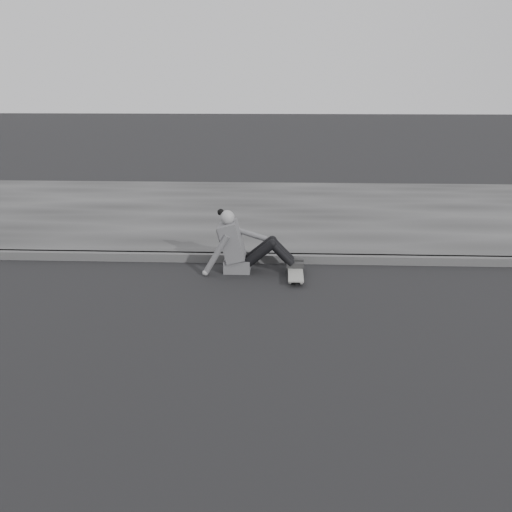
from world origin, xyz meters
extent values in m
cube|color=#464646|center=(0.00, 2.58, 0.06)|extent=(24.00, 0.16, 0.12)
cube|color=#363636|center=(0.00, 5.60, 0.06)|extent=(24.00, 6.00, 0.12)
cylinder|color=#A1A19C|center=(-2.68, 1.65, 0.03)|extent=(0.03, 0.05, 0.05)
cylinder|color=#A1A19C|center=(-2.53, 1.65, 0.03)|extent=(0.03, 0.05, 0.05)
cylinder|color=#A1A19C|center=(-2.68, 2.17, 0.03)|extent=(0.03, 0.05, 0.05)
cylinder|color=#A1A19C|center=(-2.53, 2.17, 0.03)|extent=(0.03, 0.05, 0.05)
cube|color=#2C2C2E|center=(-2.61, 1.65, 0.06)|extent=(0.16, 0.04, 0.03)
cube|color=#2C2C2E|center=(-2.61, 2.17, 0.06)|extent=(0.16, 0.04, 0.03)
cube|color=gray|center=(-2.61, 1.91, 0.08)|extent=(0.20, 0.78, 0.02)
cube|color=#535356|center=(-3.41, 2.16, 0.09)|extent=(0.36, 0.34, 0.18)
cube|color=#535356|center=(-3.48, 2.16, 0.43)|extent=(0.37, 0.40, 0.57)
cube|color=#535356|center=(-3.61, 2.16, 0.55)|extent=(0.14, 0.30, 0.20)
cylinder|color=gray|center=(-3.53, 2.16, 0.67)|extent=(0.09, 0.09, 0.08)
sphere|color=gray|center=(-3.54, 2.16, 0.76)|extent=(0.20, 0.20, 0.20)
sphere|color=black|center=(-3.63, 2.18, 0.83)|extent=(0.09, 0.09, 0.09)
cylinder|color=black|center=(-3.09, 2.07, 0.28)|extent=(0.43, 0.13, 0.39)
cylinder|color=black|center=(-3.09, 2.25, 0.28)|extent=(0.43, 0.13, 0.39)
cylinder|color=black|center=(-2.79, 2.07, 0.28)|extent=(0.35, 0.11, 0.36)
cylinder|color=black|center=(-2.79, 2.25, 0.28)|extent=(0.35, 0.11, 0.36)
sphere|color=black|center=(-2.93, 2.07, 0.42)|extent=(0.13, 0.13, 0.13)
sphere|color=black|center=(-2.93, 2.25, 0.42)|extent=(0.13, 0.13, 0.13)
cube|color=#272727|center=(-2.61, 2.07, 0.12)|extent=(0.24, 0.08, 0.07)
cube|color=#272727|center=(-2.61, 2.25, 0.12)|extent=(0.24, 0.08, 0.07)
cylinder|color=#535356|center=(-3.68, 1.95, 0.29)|extent=(0.38, 0.08, 0.58)
sphere|color=gray|center=(-3.83, 1.94, 0.04)|extent=(0.08, 0.08, 0.08)
cylinder|color=#535356|center=(-3.24, 2.32, 0.49)|extent=(0.48, 0.08, 0.21)
camera|label=1|loc=(-2.81, -5.32, 2.55)|focal=40.00mm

